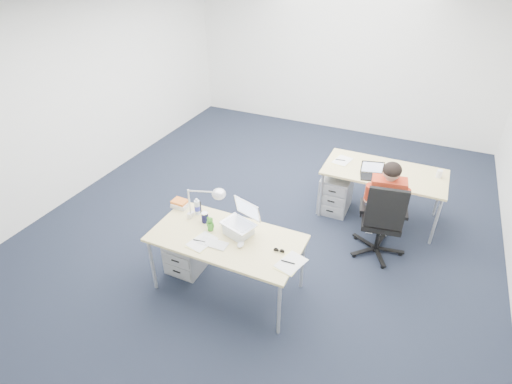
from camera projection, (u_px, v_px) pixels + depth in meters
floor at (271, 218)px, 5.70m from camera, size 7.00×7.00×0.00m
room at (274, 102)px, 4.77m from camera, size 6.02×7.02×2.80m
desk_near at (226, 241)px, 4.21m from camera, size 1.60×0.80×0.73m
desk_far at (384, 174)px, 5.38m from camera, size 1.60×0.80×0.73m
office_chair at (379, 234)px, 4.91m from camera, size 0.78×0.78×1.07m
seated_person at (384, 203)px, 4.88m from camera, size 0.44×0.72×1.27m
drawer_pedestal_near at (188, 248)px, 4.73m from camera, size 0.40×0.50×0.55m
drawer_pedestal_far at (336, 193)px, 5.75m from camera, size 0.40×0.50×0.55m
silver_laptop at (238, 220)px, 4.13m from camera, size 0.40×0.35×0.36m
wireless_keyboard at (213, 243)px, 4.09m from camera, size 0.32×0.14×0.02m
computer_mouse at (241, 244)px, 4.06m from camera, size 0.08×0.12×0.04m
headphones at (230, 226)px, 4.31m from camera, size 0.25×0.21×0.04m
can_koozie at (205, 217)px, 4.38m from camera, size 0.08×0.08×0.12m
water_bottle at (197, 206)px, 4.48m from camera, size 0.08×0.08×0.20m
bear_figurine at (210, 224)px, 4.25m from camera, size 0.10×0.09×0.17m
book_stack at (180, 204)px, 4.63m from camera, size 0.22×0.19×0.08m
cordless_phone at (199, 207)px, 4.52m from camera, size 0.05×0.04×0.15m
papers_left at (201, 242)px, 4.11m from camera, size 0.25×0.32×0.01m
papers_right at (290, 263)px, 3.84m from camera, size 0.27×0.34×0.01m
sunglasses at (279, 251)px, 3.99m from camera, size 0.12×0.06×0.03m
desk_lamp at (201, 202)px, 4.30m from camera, size 0.44×0.20×0.49m
dark_laptop at (373, 171)px, 5.16m from camera, size 0.35×0.34×0.21m
far_cup at (439, 174)px, 5.20m from camera, size 0.09×0.09×0.10m
far_papers at (342, 161)px, 5.59m from camera, size 0.25×0.32×0.01m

